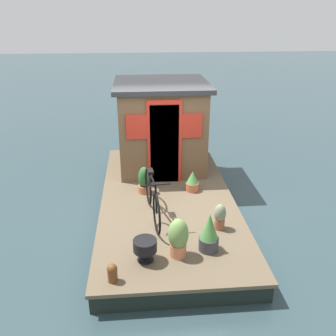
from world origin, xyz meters
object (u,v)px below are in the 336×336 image
bicycle (152,197)px  potted_plant_rosemary (144,181)px  mooring_bollard (112,272)px  potted_plant_geranium (178,237)px  potted_plant_lavender (209,233)px  potted_plant_succulent (220,216)px  houseboat_cabin (161,125)px  charcoal_grill (145,246)px  potted_plant_thyme (192,181)px

bicycle → potted_plant_rosemary: size_ratio=3.10×
bicycle → mooring_bollard: bicycle is taller
potted_plant_rosemary → potted_plant_geranium: bearing=-168.0°
potted_plant_lavender → potted_plant_succulent: (0.58, -0.30, -0.07)m
potted_plant_geranium → bicycle: bearing=15.9°
houseboat_cabin → bicycle: (-2.36, 0.33, -0.61)m
potted_plant_lavender → charcoal_grill: bearing=100.4°
houseboat_cabin → potted_plant_lavender: size_ratio=3.26×
potted_plant_geranium → houseboat_cabin: bearing=0.1°
potted_plant_lavender → potted_plant_succulent: 0.66m
houseboat_cabin → charcoal_grill: houseboat_cabin is taller
potted_plant_thyme → mooring_bollard: bearing=150.6°
potted_plant_rosemary → potted_plant_thyme: bearing=-90.3°
potted_plant_rosemary → charcoal_grill: size_ratio=1.58×
potted_plant_lavender → potted_plant_succulent: bearing=-27.1°
charcoal_grill → potted_plant_thyme: bearing=-24.9°
bicycle → potted_plant_rosemary: (0.97, 0.12, -0.14)m
potted_plant_rosemary → potted_plant_succulent: 1.92m
bicycle → charcoal_grill: size_ratio=4.89×
potted_plant_geranium → potted_plant_succulent: potted_plant_geranium is taller
mooring_bollard → potted_plant_succulent: bearing=-55.8°
potted_plant_rosemary → potted_plant_thyme: (-0.01, -0.99, -0.05)m
mooring_bollard → potted_plant_rosemary: bearing=-10.8°
bicycle → potted_plant_rosemary: bicycle is taller
potted_plant_thyme → mooring_bollard: 3.03m
bicycle → potted_plant_thyme: (0.96, -0.87, -0.19)m
bicycle → mooring_bollard: (-1.68, 0.62, -0.25)m
potted_plant_succulent → mooring_bollard: potted_plant_succulent is taller
houseboat_cabin → potted_plant_succulent: size_ratio=4.47×
potted_plant_lavender → potted_plant_rosemary: potted_plant_lavender is taller
potted_plant_thyme → potted_plant_rosemary: bearing=89.7°
potted_plant_lavender → potted_plant_geranium: 0.50m
houseboat_cabin → mooring_bollard: houseboat_cabin is taller
charcoal_grill → mooring_bollard: (-0.42, 0.46, -0.10)m
bicycle → potted_plant_lavender: (-1.08, -0.82, -0.09)m
houseboat_cabin → charcoal_grill: size_ratio=5.85×
charcoal_grill → mooring_bollard: size_ratio=1.28×
bicycle → mooring_bollard: size_ratio=6.23×
houseboat_cabin → charcoal_grill: (-3.61, 0.49, -0.75)m
houseboat_cabin → potted_plant_rosemary: (-1.39, 0.45, -0.75)m
mooring_bollard → potted_plant_thyme: bearing=-29.4°
potted_plant_thyme → mooring_bollard: potted_plant_thyme is taller
potted_plant_rosemary → potted_plant_geranium: 2.20m
potted_plant_lavender → charcoal_grill: (-0.18, 0.99, -0.05)m
potted_plant_geranium → mooring_bollard: size_ratio=2.27×
potted_plant_lavender → mooring_bollard: 1.58m
potted_plant_lavender → houseboat_cabin: bearing=8.2°
bicycle → potted_plant_geranium: size_ratio=2.75×
potted_plant_lavender → potted_plant_thyme: size_ratio=1.48×
potted_plant_lavender → potted_plant_thyme: potted_plant_lavender is taller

